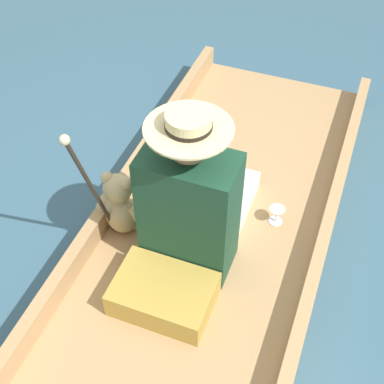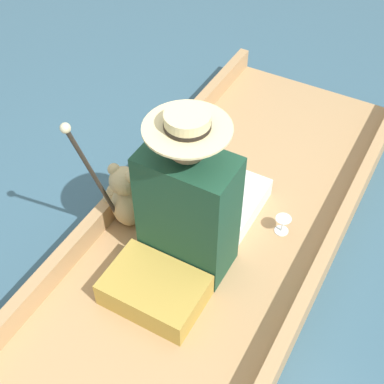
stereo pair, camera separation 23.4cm
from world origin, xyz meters
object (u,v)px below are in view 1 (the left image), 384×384
Objects in this scene: teddy_bear at (120,205)px; wine_glass at (277,213)px; seated_person at (195,202)px; walking_cane at (89,183)px.

teddy_bear reaches higher than wine_glass.
seated_person reaches higher than teddy_bear.
wine_glass is 0.12× the size of walking_cane.
walking_cane is at bearing -146.71° from wine_glass.
seated_person is 0.52m from wine_glass.
wine_glass is 0.99m from walking_cane.
walking_cane is at bearing -102.25° from teddy_bear.
seated_person is 2.24× the size of teddy_bear.
teddy_bear is 0.80m from wine_glass.
wine_glass is at bearing 24.52° from teddy_bear.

